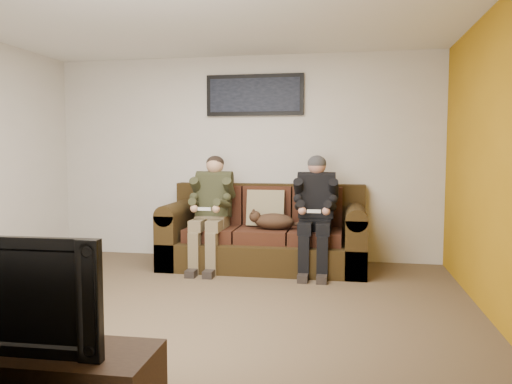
% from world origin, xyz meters
% --- Properties ---
extents(floor, '(5.00, 5.00, 0.00)m').
position_xyz_m(floor, '(0.00, 0.00, 0.00)').
color(floor, brown).
rests_on(floor, ground).
extents(ceiling, '(5.00, 5.00, 0.00)m').
position_xyz_m(ceiling, '(0.00, 0.00, 2.60)').
color(ceiling, silver).
rests_on(ceiling, ground).
extents(wall_back, '(5.00, 0.00, 5.00)m').
position_xyz_m(wall_back, '(0.00, 2.25, 1.30)').
color(wall_back, beige).
rests_on(wall_back, ground).
extents(wall_front, '(5.00, 0.00, 5.00)m').
position_xyz_m(wall_front, '(0.00, -2.25, 1.30)').
color(wall_front, beige).
rests_on(wall_front, ground).
extents(wall_right, '(0.00, 4.50, 4.50)m').
position_xyz_m(wall_right, '(2.50, 0.00, 1.30)').
color(wall_right, beige).
rests_on(wall_right, ground).
extents(accent_wall_right, '(0.00, 4.50, 4.50)m').
position_xyz_m(accent_wall_right, '(2.49, 0.00, 1.30)').
color(accent_wall_right, '#AF7A11').
rests_on(accent_wall_right, ground).
extents(sofa, '(2.39, 1.03, 0.98)m').
position_xyz_m(sofa, '(0.35, 1.84, 0.37)').
color(sofa, '#30220E').
rests_on(sofa, ground).
extents(throw_pillow, '(0.46, 0.22, 0.45)m').
position_xyz_m(throw_pillow, '(0.35, 1.88, 0.70)').
color(throw_pillow, '#8E815D').
rests_on(throw_pillow, sofa).
extents(throw_blanket, '(0.49, 0.24, 0.09)m').
position_xyz_m(throw_blanket, '(-0.38, 2.14, 0.98)').
color(throw_blanket, '#C3A68F').
rests_on(throw_blanket, sofa).
extents(person_left, '(0.51, 0.87, 1.33)m').
position_xyz_m(person_left, '(-0.27, 1.63, 0.76)').
color(person_left, '#746448').
rests_on(person_left, sofa).
extents(person_right, '(0.51, 0.86, 1.34)m').
position_xyz_m(person_right, '(0.97, 1.63, 0.76)').
color(person_right, black).
rests_on(person_right, sofa).
extents(cat, '(0.66, 0.26, 0.24)m').
position_xyz_m(cat, '(0.47, 1.63, 0.58)').
color(cat, '#4F331F').
rests_on(cat, sofa).
extents(framed_poster, '(1.25, 0.05, 0.52)m').
position_xyz_m(framed_poster, '(0.15, 2.22, 2.10)').
color(framed_poster, black).
rests_on(framed_poster, wall_back).
extents(television, '(0.99, 0.15, 0.57)m').
position_xyz_m(television, '(-0.27, -1.95, 0.72)').
color(television, black).
rests_on(television, tv_stand).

